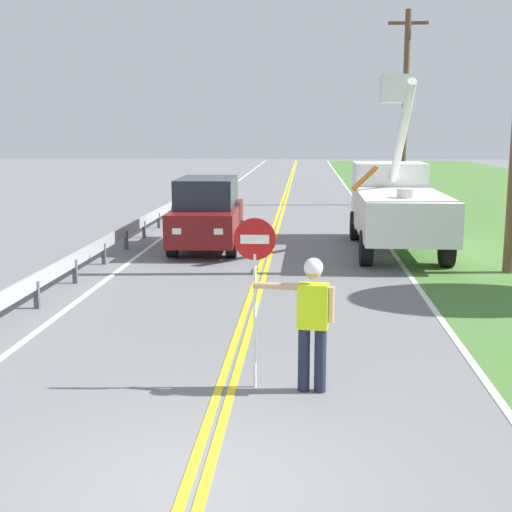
% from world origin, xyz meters
% --- Properties ---
extents(ground_plane, '(160.00, 160.00, 0.00)m').
position_xyz_m(ground_plane, '(0.00, 0.00, 0.00)').
color(ground_plane, slate).
extents(centerline_yellow_left, '(0.11, 110.00, 0.01)m').
position_xyz_m(centerline_yellow_left, '(-0.09, 20.00, 0.01)').
color(centerline_yellow_left, yellow).
rests_on(centerline_yellow_left, ground).
extents(centerline_yellow_right, '(0.11, 110.00, 0.01)m').
position_xyz_m(centerline_yellow_right, '(0.09, 20.00, 0.01)').
color(centerline_yellow_right, yellow).
rests_on(centerline_yellow_right, ground).
extents(edge_line_right, '(0.12, 110.00, 0.01)m').
position_xyz_m(edge_line_right, '(3.60, 20.00, 0.01)').
color(edge_line_right, silver).
rests_on(edge_line_right, ground).
extents(edge_line_left, '(0.12, 110.00, 0.01)m').
position_xyz_m(edge_line_left, '(-3.60, 20.00, 0.01)').
color(edge_line_left, silver).
rests_on(edge_line_left, ground).
extents(flagger_worker, '(1.08, 0.29, 1.83)m').
position_xyz_m(flagger_worker, '(1.16, 2.72, 1.05)').
color(flagger_worker, '#1E2338').
rests_on(flagger_worker, ground).
extents(stop_sign_paddle, '(0.56, 0.04, 2.33)m').
position_xyz_m(stop_sign_paddle, '(0.39, 2.81, 1.71)').
color(stop_sign_paddle, silver).
rests_on(stop_sign_paddle, ground).
extents(utility_bucket_truck, '(2.71, 6.82, 5.07)m').
position_xyz_m(utility_bucket_truck, '(3.69, 14.16, 1.40)').
color(utility_bucket_truck, white).
rests_on(utility_bucket_truck, ground).
extents(oncoming_suv_nearest, '(2.02, 4.65, 2.10)m').
position_xyz_m(oncoming_suv_nearest, '(-1.82, 13.91, 1.06)').
color(oncoming_suv_nearest, maroon).
rests_on(oncoming_suv_nearest, ground).
extents(utility_pole_mid, '(1.80, 0.28, 8.85)m').
position_xyz_m(utility_pole_mid, '(5.61, 26.75, 4.61)').
color(utility_pole_mid, brown).
rests_on(utility_pole_mid, ground).
extents(guardrail_left_shoulder, '(0.10, 32.00, 0.71)m').
position_xyz_m(guardrail_left_shoulder, '(-4.20, 14.72, 0.52)').
color(guardrail_left_shoulder, '#9EA0A3').
rests_on(guardrail_left_shoulder, ground).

